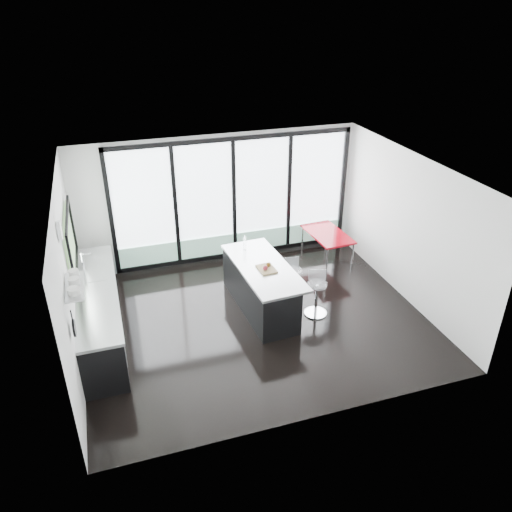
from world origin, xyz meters
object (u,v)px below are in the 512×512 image
object	(u,v)px
bar_stool_far	(292,284)
red_table	(327,247)
bar_stool_near	(316,299)
island	(260,287)

from	to	relation	value
bar_stool_far	red_table	distance (m)	1.76
bar_stool_near	red_table	bearing A→B (deg)	80.12
bar_stool_far	island	bearing A→B (deg)	-166.84
island	bar_stool_far	world-z (taller)	island
bar_stool_far	red_table	size ratio (longest dim) A/B	0.51
bar_stool_far	red_table	world-z (taller)	red_table
bar_stool_near	bar_stool_far	bearing A→B (deg)	129.94
island	red_table	bearing A→B (deg)	33.58
island	bar_stool_near	size ratio (longest dim) A/B	3.36
island	red_table	distance (m)	2.38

